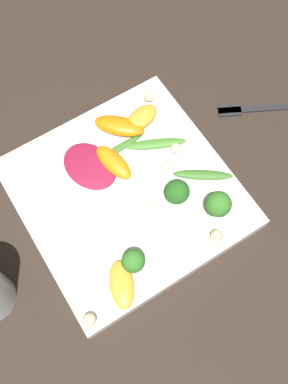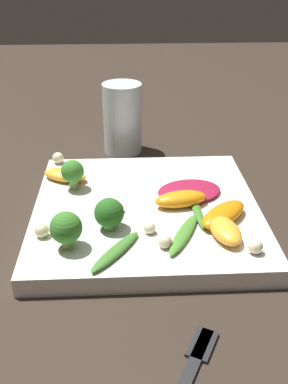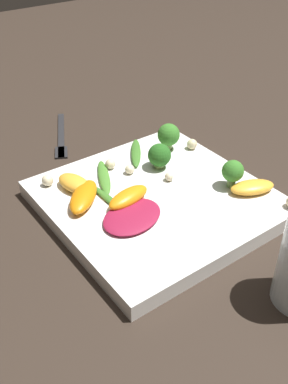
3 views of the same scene
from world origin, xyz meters
TOP-DOWN VIEW (x-y plane):
  - ground_plane at (0.00, 0.00)m, footprint 2.40×2.40m
  - plate at (0.00, 0.00)m, footprint 0.29×0.29m
  - drinking_glass at (0.03, -0.23)m, footprint 0.07×0.07m
  - fork at (-0.02, 0.26)m, footprint 0.09×0.16m
  - radicchio_leaf_0 at (-0.06, -0.02)m, footprint 0.10×0.09m
  - orange_segment_0 at (-0.09, 0.08)m, footprint 0.04×0.06m
  - orange_segment_1 at (-0.04, 0.01)m, footprint 0.07×0.04m
  - orange_segment_2 at (0.11, -0.08)m, footprint 0.07×0.05m
  - orange_segment_3 at (-0.09, 0.04)m, footprint 0.08×0.08m
  - broccoli_floret_0 at (0.10, -0.05)m, footprint 0.03×0.03m
  - broccoli_floret_1 at (0.05, 0.05)m, footprint 0.04×0.04m
  - broccoli_floret_2 at (0.09, 0.09)m, footprint 0.04×0.04m
  - arugula_sprig_0 at (-0.04, 0.08)m, footprint 0.05×0.09m
  - arugula_sprig_1 at (0.04, 0.11)m, footprint 0.06×0.08m
  - arugula_sprig_2 at (-0.06, 0.02)m, footprint 0.01×0.09m
  - macadamia_nut_0 at (0.04, 0.02)m, footprint 0.01×0.01m
  - macadamia_nut_1 at (0.00, 0.07)m, footprint 0.01×0.01m
  - macadamia_nut_2 at (0.12, 0.07)m, footprint 0.02×0.02m
  - macadamia_nut_3 at (-0.02, 0.10)m, footprint 0.02×0.02m
  - macadamia_nut_4 at (0.13, -0.13)m, footprint 0.02×0.02m
  - macadamia_nut_5 at (-0.11, 0.11)m, footprint 0.02×0.02m

SIDE VIEW (x-z plane):
  - ground_plane at x=0.00m, z-range 0.00..0.00m
  - fork at x=-0.02m, z-range 0.00..0.01m
  - plate at x=0.00m, z-range 0.00..0.02m
  - arugula_sprig_2 at x=-0.06m, z-range 0.02..0.03m
  - arugula_sprig_1 at x=0.04m, z-range 0.02..0.03m
  - arugula_sprig_0 at x=-0.04m, z-range 0.02..0.03m
  - radicchio_leaf_0 at x=-0.06m, z-range 0.02..0.03m
  - macadamia_nut_0 at x=0.04m, z-range 0.02..0.04m
  - macadamia_nut_1 at x=0.00m, z-range 0.02..0.04m
  - orange_segment_2 at x=0.11m, z-range 0.02..0.04m
  - macadamia_nut_3 at x=-0.02m, z-range 0.02..0.04m
  - macadamia_nut_5 at x=-0.11m, z-range 0.02..0.04m
  - macadamia_nut_2 at x=0.12m, z-range 0.02..0.04m
  - macadamia_nut_4 at x=0.13m, z-range 0.02..0.04m
  - orange_segment_3 at x=-0.09m, z-range 0.02..0.04m
  - orange_segment_0 at x=-0.09m, z-range 0.02..0.04m
  - orange_segment_1 at x=-0.04m, z-range 0.02..0.04m
  - broccoli_floret_1 at x=0.05m, z-range 0.02..0.06m
  - broccoli_floret_2 at x=0.09m, z-range 0.03..0.07m
  - broccoli_floret_0 at x=0.10m, z-range 0.03..0.07m
  - drinking_glass at x=0.03m, z-range 0.00..0.12m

